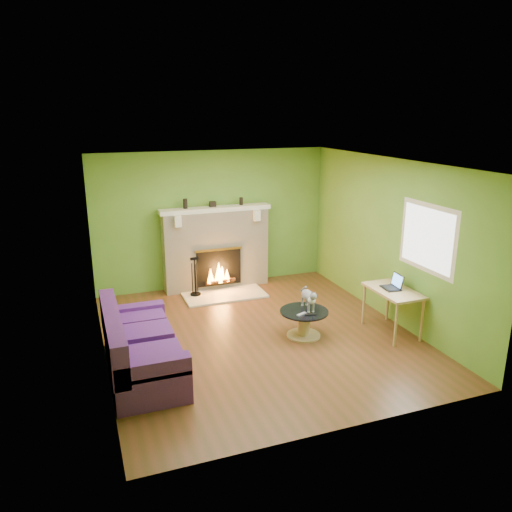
{
  "coord_description": "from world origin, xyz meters",
  "views": [
    {
      "loc": [
        -2.45,
        -6.53,
        3.31
      ],
      "look_at": [
        0.1,
        0.4,
        1.14
      ],
      "focal_mm": 35.0,
      "sensor_mm": 36.0,
      "label": 1
    }
  ],
  "objects_px": {
    "sofa": "(138,349)",
    "cat": "(308,298)",
    "coffee_table": "(304,322)",
    "desk": "(393,295)"
  },
  "relations": [
    {
      "from": "coffee_table",
      "to": "desk",
      "type": "bearing_deg",
      "value": -14.5
    },
    {
      "from": "cat",
      "to": "desk",
      "type": "bearing_deg",
      "value": -11.84
    },
    {
      "from": "sofa",
      "to": "cat",
      "type": "relative_size",
      "value": 3.47
    },
    {
      "from": "sofa",
      "to": "coffee_table",
      "type": "bearing_deg",
      "value": 5.44
    },
    {
      "from": "coffee_table",
      "to": "cat",
      "type": "relative_size",
      "value": 1.31
    },
    {
      "from": "sofa",
      "to": "desk",
      "type": "distance_m",
      "value": 3.82
    },
    {
      "from": "sofa",
      "to": "cat",
      "type": "bearing_deg",
      "value": 6.37
    },
    {
      "from": "desk",
      "to": "sofa",
      "type": "bearing_deg",
      "value": 178.43
    },
    {
      "from": "coffee_table",
      "to": "desk",
      "type": "xyz_separation_m",
      "value": [
        1.32,
        -0.34,
        0.38
      ]
    },
    {
      "from": "sofa",
      "to": "coffee_table",
      "type": "distance_m",
      "value": 2.5
    }
  ]
}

